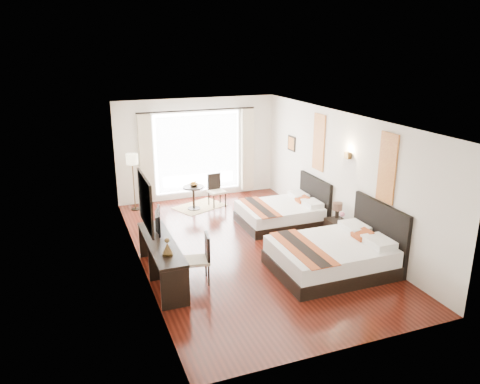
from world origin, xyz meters
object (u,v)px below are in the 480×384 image
object	(u,v)px
fruit_bowl	(194,185)
side_table	(194,198)
bed_near	(335,255)
bed_far	(283,213)
floor_lamp	(132,163)
vase	(342,218)
television	(155,221)
window_chair	(217,196)
table_lamp	(337,208)
nightstand	(336,230)
desk_chair	(199,268)
console_desk	(162,260)

from	to	relation	value
fruit_bowl	side_table	bearing A→B (deg)	-133.45
bed_near	fruit_bowl	bearing A→B (deg)	109.93
bed_far	side_table	bearing A→B (deg)	134.49
floor_lamp	vase	bearing A→B (deg)	-43.83
television	window_chair	bearing A→B (deg)	-25.57
table_lamp	side_table	world-z (taller)	table_lamp
bed_far	nightstand	size ratio (longest dim) A/B	3.99
desk_chair	side_table	distance (m)	3.98
fruit_bowl	table_lamp	bearing A→B (deg)	-51.31
television	fruit_bowl	size ratio (longest dim) A/B	3.07
table_lamp	fruit_bowl	size ratio (longest dim) A/B	1.49
fruit_bowl	window_chair	bearing A→B (deg)	2.02
bed_near	desk_chair	bearing A→B (deg)	169.50
bed_near	floor_lamp	bearing A→B (deg)	122.30
console_desk	floor_lamp	xyz separation A→B (m)	(0.12, 4.02, 0.89)
bed_far	desk_chair	xyz separation A→B (m)	(-2.72, -2.08, 0.00)
desk_chair	vase	bearing A→B (deg)	-160.60
bed_far	television	size ratio (longest dim) A/B	2.68
nightstand	vase	world-z (taller)	vase
bed_near	window_chair	bearing A→B (deg)	102.27
nightstand	television	distance (m)	4.07
bed_far	fruit_bowl	world-z (taller)	bed_far
table_lamp	console_desk	bearing A→B (deg)	-173.07
console_desk	fruit_bowl	xyz separation A→B (m)	(1.60, 3.54, 0.28)
bed_far	side_table	xyz separation A→B (m)	(-1.75, 1.78, 0.03)
table_lamp	nightstand	bearing A→B (deg)	-112.78
vase	window_chair	world-z (taller)	window_chair
vase	desk_chair	distance (m)	3.49
table_lamp	floor_lamp	distance (m)	5.30
bed_near	table_lamp	bearing A→B (deg)	56.93
table_lamp	fruit_bowl	world-z (taller)	table_lamp
vase	fruit_bowl	xyz separation A→B (m)	(-2.43, 3.27, 0.09)
side_table	window_chair	size ratio (longest dim) A/B	0.73
bed_near	table_lamp	size ratio (longest dim) A/B	6.34
table_lamp	television	size ratio (longest dim) A/B	0.49
bed_far	window_chair	distance (m)	2.13
vase	side_table	world-z (taller)	vase
side_table	window_chair	xyz separation A→B (m)	(0.65, 0.05, -0.05)
bed_far	desk_chair	distance (m)	3.43
vase	television	size ratio (longest dim) A/B	0.19
floor_lamp	nightstand	bearing A→B (deg)	-42.61
fruit_bowl	console_desk	bearing A→B (deg)	-114.41
nightstand	side_table	size ratio (longest dim) A/B	0.77
vase	floor_lamp	world-z (taller)	floor_lamp
console_desk	television	xyz separation A→B (m)	(0.02, 0.55, 0.58)
console_desk	floor_lamp	distance (m)	4.12
vase	floor_lamp	xyz separation A→B (m)	(-3.91, 3.75, 0.70)
floor_lamp	desk_chair	bearing A→B (deg)	-83.70
vase	window_chair	xyz separation A→B (m)	(-1.80, 3.29, -0.31)
floor_lamp	side_table	world-z (taller)	floor_lamp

